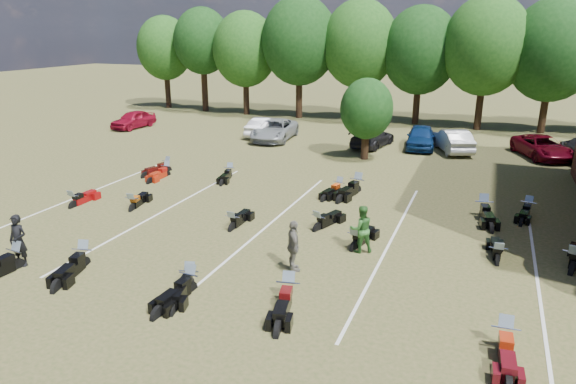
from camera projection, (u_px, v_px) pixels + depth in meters
The scene contains 34 objects.
ground at pixel (313, 268), 17.37m from camera, with size 160.00×160.00×0.00m, color brown.
car_0 at pixel (133, 119), 41.32m from camera, with size 1.65×4.11×1.40m, color maroon.
car_1 at pixel (266, 127), 38.20m from camera, with size 1.50×4.31×1.42m, color silver.
car_2 at pixel (275, 130), 36.93m from camera, with size 2.42×5.25×1.46m, color gray.
car_3 at pixel (372, 137), 34.81m from camera, with size 1.82×4.47×1.30m, color black.
car_4 at pixel (421, 137), 34.36m from camera, with size 1.79×4.45×1.52m, color navy.
car_5 at pixel (453, 140), 33.46m from camera, with size 1.56×4.49×1.48m, color silver.
car_6 at pixel (542, 147), 31.93m from camera, with size 2.23×4.83×1.34m, color #600515.
person_black at pixel (18, 241), 17.27m from camera, with size 0.66×0.44×1.82m, color black.
person_green at pixel (361, 229), 18.36m from camera, with size 0.86×0.67×1.76m, color #2A6124.
person_grey at pixel (293, 246), 16.90m from camera, with size 1.04×0.43×1.78m, color #625E54.
motorcycle_0 at pixel (17, 268), 17.31m from camera, with size 0.76×2.38×1.33m, color black, non-canonical shape.
motorcycle_1 at pixel (84, 266), 17.47m from camera, with size 0.73×2.30×1.28m, color black, non-canonical shape.
motorcycle_2 at pixel (190, 292), 15.79m from camera, with size 0.70×2.19×1.22m, color black, non-canonical shape.
motorcycle_3 at pixel (190, 287), 16.06m from camera, with size 0.65×2.06×1.15m, color black, non-canonical shape.
motorcycle_5 at pixel (288, 301), 15.22m from camera, with size 0.74×2.31×1.29m, color black, non-canonical shape.
motorcycle_6 at pixel (503, 349), 12.97m from camera, with size 0.72×2.27×1.26m, color #480A10, non-canonical shape.
motorcycle_7 at pixel (74, 207), 23.23m from camera, with size 0.65×2.03×1.13m, color maroon, non-canonical shape.
motorcycle_8 at pixel (133, 210), 22.87m from camera, with size 0.64×2.01×1.12m, color black, non-canonical shape.
motorcycle_9 at pixel (233, 230), 20.64m from camera, with size 0.64×2.02×1.13m, color black, non-canonical shape.
motorcycle_10 at pixel (318, 230), 20.61m from camera, with size 0.67×2.10×1.17m, color black, non-canonical shape.
motorcycle_11 at pixel (354, 249), 18.83m from camera, with size 0.67×2.10×1.17m, color black, non-canonical shape.
motorcycle_12 at pixel (497, 263), 17.73m from camera, with size 0.64×2.00×1.12m, color black, non-canonical shape.
motorcycle_13 at pixel (572, 272), 17.07m from camera, with size 0.79×2.48×1.38m, color black, non-canonical shape.
motorcycle_14 at pixel (167, 171), 29.01m from camera, with size 0.67×2.12×1.18m, color #3E0B08, non-canonical shape.
motorcycle_15 at pixel (167, 176), 28.13m from camera, with size 0.65×2.04×1.14m, color #A01F0B, non-canonical shape.
motorcycle_16 at pixel (230, 177), 27.84m from camera, with size 0.63×1.99×1.11m, color black, non-canonical shape.
motorcycle_17 at pixel (338, 193), 25.21m from camera, with size 0.64×2.01×1.12m, color black, non-canonical shape.
motorcycle_18 at pixel (357, 192), 25.29m from camera, with size 0.79×2.49×1.39m, color black, non-canonical shape.
motorcycle_19 at pixel (482, 216), 22.12m from camera, with size 0.77×2.42×1.35m, color black, non-canonical shape.
motorcycle_20 at pixel (527, 214), 22.33m from camera, with size 0.65×2.04×1.14m, color black, non-canonical shape.
tree_line at pixel (420, 46), 41.45m from camera, with size 56.00×6.00×9.79m.
young_tree_midfield at pixel (367, 109), 30.85m from camera, with size 3.20×3.20×4.70m.
parking_lines at pixel (268, 225), 21.08m from camera, with size 20.10×14.00×0.01m.
Camera 1 is at (5.02, -14.96, 7.75)m, focal length 32.00 mm.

